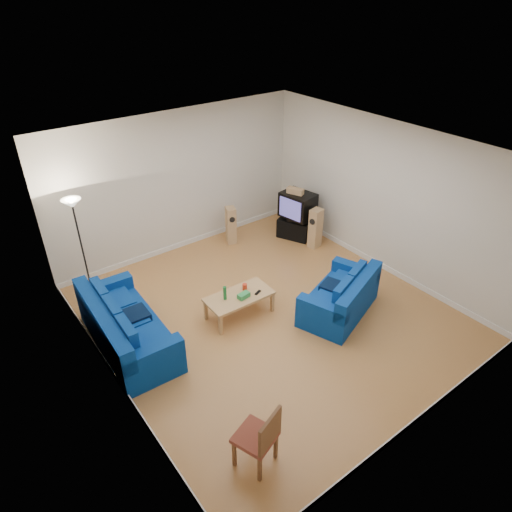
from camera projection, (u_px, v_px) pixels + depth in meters
room at (270, 244)px, 7.91m from camera, size 6.01×6.51×3.21m
sofa_three_seat at (125, 330)px, 7.80m from camera, size 1.11×2.40×0.91m
sofa_loveseat at (342, 299)px, 8.58m from camera, size 1.92×1.46×0.85m
coffee_table at (239, 298)px, 8.48m from camera, size 1.27×0.66×0.46m
bottle at (225, 293)px, 8.29m from camera, size 0.08×0.08×0.27m
tissue_box at (244, 295)px, 8.37m from camera, size 0.24×0.15×0.09m
red_canister at (245, 287)px, 8.58m from camera, size 0.09×0.09×0.12m
remote at (258, 292)px, 8.51m from camera, size 0.16×0.10×0.02m
tv_stand at (294, 228)px, 11.15m from camera, size 0.73×0.89×0.48m
av_receiver at (298, 218)px, 11.00m from camera, size 0.59×0.60×0.11m
television at (298, 205)px, 10.77m from camera, size 0.70×0.86×0.60m
centre_speaker at (295, 191)px, 10.58m from camera, size 0.29×0.42×0.14m
speaker_left at (231, 225)px, 10.82m from camera, size 0.29×0.33×0.91m
speaker_right at (315, 228)px, 10.63m from camera, size 0.33×0.28×0.97m
floor_lamp at (75, 217)px, 8.40m from camera, size 0.36×0.36×2.08m
dining_chair at (260, 436)px, 5.75m from camera, size 0.61×0.61×1.00m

